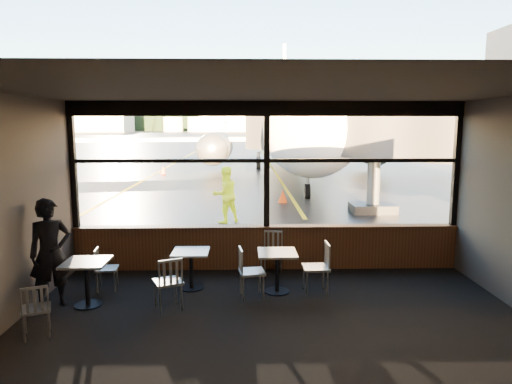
{
  "coord_description": "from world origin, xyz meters",
  "views": [
    {
      "loc": [
        -0.45,
        -9.34,
        3.04
      ],
      "look_at": [
        -0.2,
        1.0,
        1.5
      ],
      "focal_mm": 32.0,
      "sensor_mm": 36.0,
      "label": 1
    }
  ],
  "objects_px": {
    "cafe_table_left": "(87,284)",
    "chair_mid_s": "(168,282)",
    "chair_left_s": "(36,309)",
    "passenger": "(50,253)",
    "chair_near_e": "(316,268)",
    "cafe_table_near": "(277,272)",
    "cone_wing": "(163,170)",
    "chair_near_n": "(271,254)",
    "chair_near_w": "(252,272)",
    "airliner": "(293,89)",
    "jet_bridge": "(369,145)",
    "cone_nose": "(283,196)",
    "cafe_table_mid": "(191,270)",
    "ground_crew": "(225,195)",
    "chair_mid_w": "(107,269)"
  },
  "relations": [
    {
      "from": "cafe_table_left",
      "to": "chair_mid_s",
      "type": "bearing_deg",
      "value": -6.45
    },
    {
      "from": "cafe_table_mid",
      "to": "cone_nose",
      "type": "bearing_deg",
      "value": 75.2
    },
    {
      "from": "jet_bridge",
      "to": "cafe_table_mid",
      "type": "distance_m",
      "value": 8.6
    },
    {
      "from": "chair_left_s",
      "to": "passenger",
      "type": "height_order",
      "value": "passenger"
    },
    {
      "from": "chair_near_e",
      "to": "cone_wing",
      "type": "bearing_deg",
      "value": 15.88
    },
    {
      "from": "chair_mid_w",
      "to": "chair_left_s",
      "type": "relative_size",
      "value": 0.98
    },
    {
      "from": "cone_nose",
      "to": "passenger",
      "type": "bearing_deg",
      "value": -114.83
    },
    {
      "from": "chair_near_e",
      "to": "chair_mid_s",
      "type": "bearing_deg",
      "value": 102.35
    },
    {
      "from": "cafe_table_left",
      "to": "airliner",
      "type": "bearing_deg",
      "value": 75.77
    },
    {
      "from": "chair_near_e",
      "to": "airliner",
      "type": "bearing_deg",
      "value": -6.15
    },
    {
      "from": "cone_wing",
      "to": "chair_near_n",
      "type": "bearing_deg",
      "value": -73.85
    },
    {
      "from": "airliner",
      "to": "chair_near_w",
      "type": "relative_size",
      "value": 38.45
    },
    {
      "from": "cone_wing",
      "to": "chair_mid_w",
      "type": "bearing_deg",
      "value": -82.87
    },
    {
      "from": "chair_near_n",
      "to": "cone_wing",
      "type": "distance_m",
      "value": 20.1
    },
    {
      "from": "cafe_table_near",
      "to": "cone_wing",
      "type": "height_order",
      "value": "cafe_table_near"
    },
    {
      "from": "cafe_table_mid",
      "to": "cafe_table_left",
      "type": "height_order",
      "value": "cafe_table_left"
    },
    {
      "from": "jet_bridge",
      "to": "ground_crew",
      "type": "bearing_deg",
      "value": -169.87
    },
    {
      "from": "cafe_table_left",
      "to": "ground_crew",
      "type": "xyz_separation_m",
      "value": [
        2.05,
        6.6,
        0.49
      ]
    },
    {
      "from": "chair_near_e",
      "to": "ground_crew",
      "type": "xyz_separation_m",
      "value": [
        -1.88,
        6.13,
        0.4
      ]
    },
    {
      "from": "passenger",
      "to": "cone_nose",
      "type": "relative_size",
      "value": 3.63
    },
    {
      "from": "ground_crew",
      "to": "chair_near_e",
      "type": "bearing_deg",
      "value": 78.1
    },
    {
      "from": "airliner",
      "to": "cafe_table_near",
      "type": "distance_m",
      "value": 23.0
    },
    {
      "from": "ground_crew",
      "to": "cafe_table_mid",
      "type": "bearing_deg",
      "value": 57.22
    },
    {
      "from": "cafe_table_near",
      "to": "chair_near_w",
      "type": "bearing_deg",
      "value": -154.27
    },
    {
      "from": "cafe_table_mid",
      "to": "chair_near_w",
      "type": "xyz_separation_m",
      "value": [
        1.12,
        -0.45,
        0.09
      ]
    },
    {
      "from": "jet_bridge",
      "to": "chair_near_n",
      "type": "distance_m",
      "value": 7.14
    },
    {
      "from": "chair_near_e",
      "to": "chair_left_s",
      "type": "bearing_deg",
      "value": 109.01
    },
    {
      "from": "cafe_table_left",
      "to": "chair_near_w",
      "type": "xyz_separation_m",
      "value": [
        2.78,
        0.32,
        0.06
      ]
    },
    {
      "from": "chair_mid_w",
      "to": "passenger",
      "type": "xyz_separation_m",
      "value": [
        -0.69,
        -0.74,
        0.52
      ]
    },
    {
      "from": "passenger",
      "to": "cafe_table_left",
      "type": "bearing_deg",
      "value": -35.23
    },
    {
      "from": "airliner",
      "to": "cafe_table_mid",
      "type": "height_order",
      "value": "airliner"
    },
    {
      "from": "chair_near_e",
      "to": "chair_left_s",
      "type": "xyz_separation_m",
      "value": [
        -4.27,
        -1.59,
        -0.07
      ]
    },
    {
      "from": "chair_left_s",
      "to": "cone_wing",
      "type": "relative_size",
      "value": 1.82
    },
    {
      "from": "passenger",
      "to": "cone_nose",
      "type": "xyz_separation_m",
      "value": [
        4.72,
        10.2,
        -0.67
      ]
    },
    {
      "from": "chair_near_e",
      "to": "chair_near_w",
      "type": "xyz_separation_m",
      "value": [
        -1.15,
        -0.15,
        -0.02
      ]
    },
    {
      "from": "cafe_table_near",
      "to": "chair_left_s",
      "type": "xyz_separation_m",
      "value": [
        -3.58,
        -1.66,
        0.03
      ]
    },
    {
      "from": "airliner",
      "to": "chair_left_s",
      "type": "xyz_separation_m",
      "value": [
        -6.14,
        -23.98,
        -4.92
      ]
    },
    {
      "from": "jet_bridge",
      "to": "cone_nose",
      "type": "height_order",
      "value": "jet_bridge"
    },
    {
      "from": "cafe_table_near",
      "to": "chair_left_s",
      "type": "bearing_deg",
      "value": -155.1
    },
    {
      "from": "chair_left_s",
      "to": "chair_near_e",
      "type": "bearing_deg",
      "value": -2.21
    },
    {
      "from": "airliner",
      "to": "ground_crew",
      "type": "height_order",
      "value": "airliner"
    },
    {
      "from": "ground_crew",
      "to": "cone_nose",
      "type": "relative_size",
      "value": 3.46
    },
    {
      "from": "chair_near_w",
      "to": "chair_mid_w",
      "type": "relative_size",
      "value": 1.13
    },
    {
      "from": "cafe_table_left",
      "to": "chair_near_e",
      "type": "relative_size",
      "value": 0.82
    },
    {
      "from": "chair_mid_s",
      "to": "airliner",
      "type": "bearing_deg",
      "value": 55.69
    },
    {
      "from": "ground_crew",
      "to": "cone_wing",
      "type": "height_order",
      "value": "ground_crew"
    },
    {
      "from": "cone_wing",
      "to": "chair_near_w",
      "type": "bearing_deg",
      "value": -75.84
    },
    {
      "from": "cafe_table_near",
      "to": "cafe_table_left",
      "type": "bearing_deg",
      "value": -170.5
    },
    {
      "from": "cafe_table_mid",
      "to": "passenger",
      "type": "bearing_deg",
      "value": -160.91
    },
    {
      "from": "chair_left_s",
      "to": "cafe_table_left",
      "type": "bearing_deg",
      "value": 50.27
    }
  ]
}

